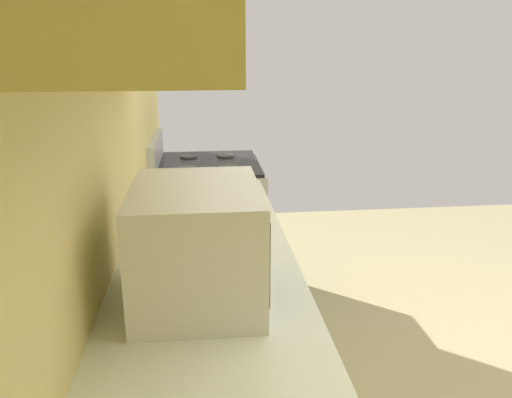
{
  "coord_description": "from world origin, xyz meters",
  "views": [
    {
      "loc": [
        -1.6,
        1.3,
        1.59
      ],
      "look_at": [
        -0.37,
        1.16,
        1.2
      ],
      "focal_mm": 34.54,
      "sensor_mm": 36.0,
      "label": 1
    }
  ],
  "objects_px": {
    "oven_range": "(209,231)",
    "bowl": "(213,196)",
    "microwave": "(198,243)",
    "kettle": "(215,212)"
  },
  "relations": [
    {
      "from": "oven_range",
      "to": "microwave",
      "type": "distance_m",
      "value": 1.75
    },
    {
      "from": "bowl",
      "to": "kettle",
      "type": "relative_size",
      "value": 0.72
    },
    {
      "from": "microwave",
      "to": "kettle",
      "type": "height_order",
      "value": "microwave"
    },
    {
      "from": "oven_range",
      "to": "bowl",
      "type": "relative_size",
      "value": 7.67
    },
    {
      "from": "oven_range",
      "to": "bowl",
      "type": "bearing_deg",
      "value": -178.75
    },
    {
      "from": "microwave",
      "to": "bowl",
      "type": "distance_m",
      "value": 0.89
    },
    {
      "from": "oven_range",
      "to": "microwave",
      "type": "relative_size",
      "value": 2.36
    },
    {
      "from": "kettle",
      "to": "bowl",
      "type": "bearing_deg",
      "value": -0.0
    },
    {
      "from": "microwave",
      "to": "kettle",
      "type": "bearing_deg",
      "value": -6.77
    },
    {
      "from": "microwave",
      "to": "bowl",
      "type": "relative_size",
      "value": 3.25
    }
  ]
}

